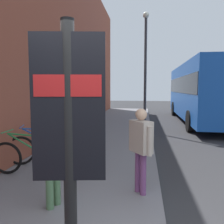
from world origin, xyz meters
name	(u,v)px	position (x,y,z in m)	size (l,w,h in m)	color
ground	(183,148)	(6.00, -1.00, 0.00)	(60.00, 60.00, 0.00)	#2D2D30
sidewalk_pavement	(111,133)	(8.00, 1.75, 0.06)	(24.00, 3.50, 0.12)	slate
station_facade	(71,43)	(8.99, 3.80, 4.14)	(22.00, 0.65, 8.30)	brown
bicycle_beside_lamp	(29,158)	(2.59, 2.80, 0.51)	(0.48, 1.77, 0.97)	black
bicycle_mid_rack	(43,149)	(3.36, 2.83, 0.51)	(0.66, 1.71, 0.97)	black
bicycle_nearest_sign	(56,140)	(4.30, 2.84, 0.51)	(0.48, 1.76, 0.97)	black
bicycle_far_end	(66,135)	(5.11, 2.83, 0.51)	(0.51, 1.75, 0.97)	black
transit_info_sign	(69,128)	(-0.46, 0.89, 1.72)	(0.17, 0.56, 2.40)	black
city_bus	(202,90)	(12.38, -3.00, 1.92)	(10.53, 2.74, 3.35)	#1951B2
pedestrian_crossing_street	(52,144)	(1.32, 1.76, 1.14)	(0.61, 0.38, 1.68)	#4C724C
pedestrian_by_facade	(141,142)	(2.00, 0.38, 1.06)	(0.49, 0.44, 1.54)	#723F72
street_lamp	(145,61)	(8.93, 0.30, 3.25)	(0.28, 0.28, 5.29)	#333338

